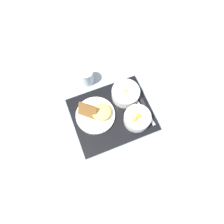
% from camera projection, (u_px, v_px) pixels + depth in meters
% --- Properties ---
extents(ground_plane, '(4.00, 4.00, 0.00)m').
position_uv_depth(ground_plane, '(112.00, 115.00, 0.96)').
color(ground_plane, '#99A3AD').
extents(serving_tray, '(0.39, 0.32, 0.01)m').
position_uv_depth(serving_tray, '(112.00, 115.00, 0.96)').
color(serving_tray, black).
rests_on(serving_tray, ground_plane).
extents(bowl_salad, '(0.12, 0.12, 0.07)m').
position_uv_depth(bowl_salad, '(137.00, 118.00, 0.91)').
color(bowl_salad, white).
rests_on(bowl_salad, serving_tray).
extents(bowl_soup, '(0.13, 0.13, 0.06)m').
position_uv_depth(bowl_soup, '(126.00, 93.00, 0.95)').
color(bowl_soup, white).
rests_on(bowl_soup, serving_tray).
extents(plate_main, '(0.19, 0.19, 0.08)m').
position_uv_depth(plate_main, '(97.00, 114.00, 0.93)').
color(plate_main, white).
rests_on(plate_main, serving_tray).
extents(knife, '(0.03, 0.17, 0.02)m').
position_uv_depth(knife, '(142.00, 103.00, 0.96)').
color(knife, silver).
rests_on(knife, serving_tray).
extents(spoon, '(0.04, 0.17, 0.01)m').
position_uv_depth(spoon, '(141.00, 107.00, 0.96)').
color(spoon, silver).
rests_on(spoon, serving_tray).
extents(glass_water, '(0.07, 0.07, 0.09)m').
position_uv_depth(glass_water, '(87.00, 77.00, 0.99)').
color(glass_water, silver).
rests_on(glass_water, ground_plane).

